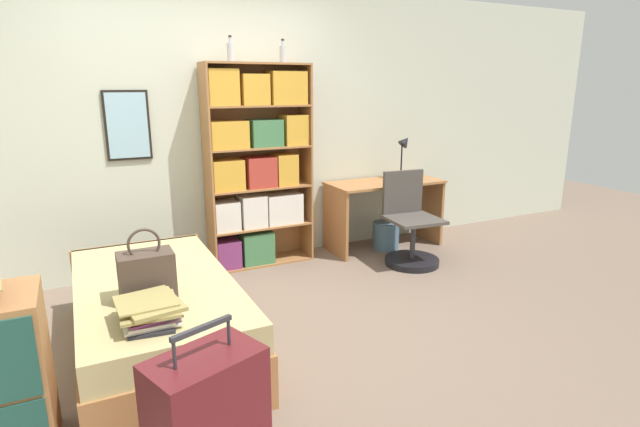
{
  "coord_description": "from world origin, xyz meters",
  "views": [
    {
      "loc": [
        -1.05,
        -3.1,
        1.7
      ],
      "look_at": [
        0.57,
        0.18,
        0.75
      ],
      "focal_mm": 28.0,
      "sensor_mm": 36.0,
      "label": 1
    }
  ],
  "objects_px": {
    "book_stack_on_bed": "(150,310)",
    "desk_chair": "(410,236)",
    "bottle_green": "(231,52)",
    "bed": "(157,316)",
    "handbag": "(147,275)",
    "desk": "(384,201)",
    "desk_lamp": "(404,149)",
    "waste_bin": "(386,235)",
    "bookcase": "(256,166)",
    "bottle_brown": "(283,54)"
  },
  "relations": [
    {
      "from": "bottle_green",
      "to": "desk",
      "type": "bearing_deg",
      "value": -4.28
    },
    {
      "from": "waste_bin",
      "to": "bottle_green",
      "type": "bearing_deg",
      "value": 173.76
    },
    {
      "from": "book_stack_on_bed",
      "to": "waste_bin",
      "type": "height_order",
      "value": "book_stack_on_bed"
    },
    {
      "from": "desk_chair",
      "to": "desk",
      "type": "bearing_deg",
      "value": 84.97
    },
    {
      "from": "bookcase",
      "to": "desk_lamp",
      "type": "relative_size",
      "value": 3.97
    },
    {
      "from": "bottle_brown",
      "to": "desk_lamp",
      "type": "relative_size",
      "value": 0.44
    },
    {
      "from": "book_stack_on_bed",
      "to": "waste_bin",
      "type": "distance_m",
      "value": 3.16
    },
    {
      "from": "bottle_green",
      "to": "bed",
      "type": "bearing_deg",
      "value": -126.49
    },
    {
      "from": "bed",
      "to": "waste_bin",
      "type": "xyz_separation_m",
      "value": [
        2.52,
        1.12,
        -0.1
      ]
    },
    {
      "from": "book_stack_on_bed",
      "to": "bottle_green",
      "type": "distance_m",
      "value": 2.58
    },
    {
      "from": "handbag",
      "to": "bottle_brown",
      "type": "bearing_deg",
      "value": 45.47
    },
    {
      "from": "book_stack_on_bed",
      "to": "desk",
      "type": "bearing_deg",
      "value": 33.93
    },
    {
      "from": "bed",
      "to": "desk_lamp",
      "type": "bearing_deg",
      "value": 23.75
    },
    {
      "from": "handbag",
      "to": "bottle_green",
      "type": "bearing_deg",
      "value": 56.82
    },
    {
      "from": "desk",
      "to": "bottle_brown",
      "type": "bearing_deg",
      "value": 176.13
    },
    {
      "from": "bed",
      "to": "desk_lamp",
      "type": "relative_size",
      "value": 3.79
    },
    {
      "from": "book_stack_on_bed",
      "to": "bookcase",
      "type": "xyz_separation_m",
      "value": [
        1.25,
        1.88,
        0.4
      ]
    },
    {
      "from": "bottle_brown",
      "to": "waste_bin",
      "type": "xyz_separation_m",
      "value": [
        1.09,
        -0.13,
        -1.83
      ]
    },
    {
      "from": "desk_chair",
      "to": "desk_lamp",
      "type": "bearing_deg",
      "value": 61.87
    },
    {
      "from": "bookcase",
      "to": "waste_bin",
      "type": "xyz_separation_m",
      "value": [
        1.37,
        -0.16,
        -0.82
      ]
    },
    {
      "from": "bed",
      "to": "waste_bin",
      "type": "bearing_deg",
      "value": 23.96
    },
    {
      "from": "bookcase",
      "to": "desk_lamp",
      "type": "height_order",
      "value": "bookcase"
    },
    {
      "from": "handbag",
      "to": "waste_bin",
      "type": "xyz_separation_m",
      "value": [
        2.59,
        1.39,
        -0.5
      ]
    },
    {
      "from": "bottle_green",
      "to": "desk_lamp",
      "type": "relative_size",
      "value": 0.47
    },
    {
      "from": "desk_chair",
      "to": "bottle_green",
      "type": "bearing_deg",
      "value": 156.78
    },
    {
      "from": "handbag",
      "to": "bookcase",
      "type": "height_order",
      "value": "bookcase"
    },
    {
      "from": "desk",
      "to": "handbag",
      "type": "bearing_deg",
      "value": -150.86
    },
    {
      "from": "bottle_green",
      "to": "desk_lamp",
      "type": "xyz_separation_m",
      "value": [
        1.84,
        -0.06,
        -0.94
      ]
    },
    {
      "from": "handbag",
      "to": "bottle_green",
      "type": "xyz_separation_m",
      "value": [
        1.02,
        1.56,
        1.33
      ]
    },
    {
      "from": "handbag",
      "to": "bottle_brown",
      "type": "xyz_separation_m",
      "value": [
        1.49,
        1.52,
        1.33
      ]
    },
    {
      "from": "bed",
      "to": "desk_chair",
      "type": "height_order",
      "value": "desk_chair"
    },
    {
      "from": "bottle_green",
      "to": "bottle_brown",
      "type": "relative_size",
      "value": 1.07
    },
    {
      "from": "handbag",
      "to": "bookcase",
      "type": "relative_size",
      "value": 0.22
    },
    {
      "from": "bed",
      "to": "bottle_green",
      "type": "bearing_deg",
      "value": 53.51
    },
    {
      "from": "waste_bin",
      "to": "bottle_brown",
      "type": "bearing_deg",
      "value": 173.33
    },
    {
      "from": "desk_chair",
      "to": "waste_bin",
      "type": "relative_size",
      "value": 3.14
    },
    {
      "from": "book_stack_on_bed",
      "to": "bookcase",
      "type": "bearing_deg",
      "value": 56.26
    },
    {
      "from": "book_stack_on_bed",
      "to": "desk_chair",
      "type": "relative_size",
      "value": 0.45
    },
    {
      "from": "bookcase",
      "to": "bottle_green",
      "type": "height_order",
      "value": "bottle_green"
    },
    {
      "from": "desk",
      "to": "desk_chair",
      "type": "relative_size",
      "value": 1.36
    },
    {
      "from": "handbag",
      "to": "book_stack_on_bed",
      "type": "xyz_separation_m",
      "value": [
        -0.04,
        -0.32,
        -0.08
      ]
    },
    {
      "from": "desk",
      "to": "desk_lamp",
      "type": "height_order",
      "value": "desk_lamp"
    },
    {
      "from": "desk",
      "to": "bed",
      "type": "bearing_deg",
      "value": -155.06
    },
    {
      "from": "bottle_brown",
      "to": "desk_lamp",
      "type": "xyz_separation_m",
      "value": [
        1.37,
        -0.02,
        -0.93
      ]
    },
    {
      "from": "handbag",
      "to": "desk",
      "type": "height_order",
      "value": "handbag"
    },
    {
      "from": "book_stack_on_bed",
      "to": "desk",
      "type": "relative_size",
      "value": 0.33
    },
    {
      "from": "book_stack_on_bed",
      "to": "bottle_brown",
      "type": "distance_m",
      "value": 2.78
    },
    {
      "from": "bookcase",
      "to": "desk_chair",
      "type": "xyz_separation_m",
      "value": [
        1.33,
        -0.64,
        -0.69
      ]
    },
    {
      "from": "bed",
      "to": "book_stack_on_bed",
      "type": "distance_m",
      "value": 0.68
    },
    {
      "from": "bottle_brown",
      "to": "waste_bin",
      "type": "relative_size",
      "value": 0.73
    }
  ]
}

